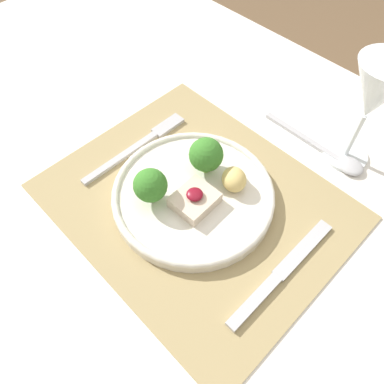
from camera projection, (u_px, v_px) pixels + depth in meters
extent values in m
plane|color=brown|center=(194.00, 330.00, 1.21)|extent=(8.00, 8.00, 0.00)
cube|color=white|center=(196.00, 207.00, 0.61)|extent=(1.56, 0.93, 0.03)
cylinder|color=white|center=(135.00, 83.00, 1.37)|extent=(0.06, 0.06, 0.72)
cube|color=#9E895B|center=(196.00, 201.00, 0.60)|extent=(0.45, 0.37, 0.00)
cylinder|color=silver|center=(192.00, 196.00, 0.59)|extent=(0.26, 0.26, 0.02)
torus|color=silver|center=(192.00, 193.00, 0.58)|extent=(0.26, 0.26, 0.01)
cube|color=beige|center=(195.00, 200.00, 0.57)|extent=(0.06, 0.07, 0.02)
ellipsoid|color=maroon|center=(195.00, 194.00, 0.55)|extent=(0.03, 0.03, 0.01)
cylinder|color=#84B256|center=(206.00, 166.00, 0.61)|extent=(0.01, 0.01, 0.02)
sphere|color=#387A28|center=(206.00, 155.00, 0.58)|extent=(0.05, 0.05, 0.05)
cylinder|color=#84B256|center=(152.00, 196.00, 0.57)|extent=(0.01, 0.01, 0.02)
sphere|color=#387A28|center=(150.00, 185.00, 0.55)|extent=(0.05, 0.05, 0.05)
ellipsoid|color=#DBBC6B|center=(234.00, 179.00, 0.58)|extent=(0.06, 0.05, 0.03)
cube|color=#B2B2B7|center=(121.00, 157.00, 0.64)|extent=(0.01, 0.16, 0.01)
cube|color=#B2B2B7|center=(168.00, 126.00, 0.69)|extent=(0.02, 0.06, 0.01)
cube|color=#B2B2B7|center=(254.00, 301.00, 0.50)|extent=(0.02, 0.10, 0.01)
cube|color=#B2B2B7|center=(303.00, 249.00, 0.54)|extent=(0.02, 0.12, 0.00)
cube|color=#B2B2B7|center=(302.00, 137.00, 0.68)|extent=(0.16, 0.01, 0.01)
ellipsoid|color=#B2B2B7|center=(351.00, 166.00, 0.63)|extent=(0.05, 0.04, 0.01)
cylinder|color=white|center=(345.00, 155.00, 0.65)|extent=(0.08, 0.08, 0.01)
cylinder|color=white|center=(354.00, 136.00, 0.61)|extent=(0.01, 0.01, 0.09)
cone|color=white|center=(377.00, 91.00, 0.54)|extent=(0.09, 0.09, 0.10)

